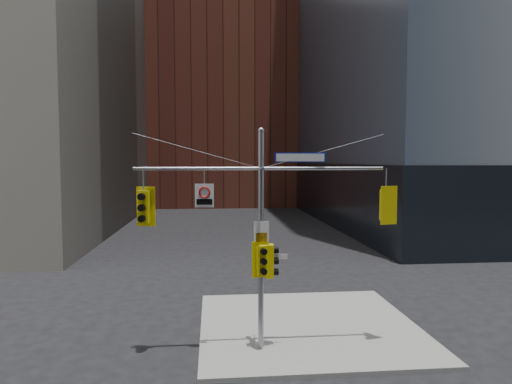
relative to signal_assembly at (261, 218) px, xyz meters
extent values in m
plane|color=black|center=(0.00, -1.99, -4.42)|extent=(160.00, 160.00, 0.00)
cube|color=gray|center=(2.00, 2.01, -4.34)|extent=(8.00, 8.00, 0.15)
cube|color=black|center=(28.00, 30.01, -1.42)|extent=(36.40, 36.40, 6.00)
cube|color=brown|center=(0.00, 56.01, 9.58)|extent=(26.00, 20.00, 28.00)
cylinder|color=gray|center=(0.00, 0.01, -0.82)|extent=(0.18, 0.18, 7.20)
sphere|color=gray|center=(0.00, 0.01, 2.78)|extent=(0.20, 0.20, 0.20)
cylinder|color=gray|center=(-2.00, 0.01, 1.58)|extent=(4.00, 0.11, 0.11)
cylinder|color=gray|center=(2.00, 0.01, 1.58)|extent=(4.00, 0.11, 0.11)
cylinder|color=gray|center=(0.00, -0.34, 1.58)|extent=(0.10, 0.70, 0.10)
cylinder|color=gray|center=(-2.00, 0.01, 2.13)|extent=(4.00, 0.02, 1.12)
cylinder|color=gray|center=(2.00, 0.01, 2.13)|extent=(4.00, 0.02, 1.12)
cube|color=#DBC80B|center=(-3.68, 0.01, 0.38)|extent=(0.37, 0.30, 1.02)
cube|color=#DBC80B|center=(-3.64, 0.18, 0.38)|extent=(0.60, 0.17, 1.26)
cylinder|color=black|center=(-3.73, -0.18, 0.72)|extent=(0.24, 0.20, 0.21)
cylinder|color=black|center=(-3.71, -0.11, 0.72)|extent=(0.18, 0.06, 0.18)
cylinder|color=black|center=(-3.73, -0.18, 0.38)|extent=(0.24, 0.20, 0.21)
cylinder|color=black|center=(-3.71, -0.11, 0.38)|extent=(0.18, 0.06, 0.18)
cylinder|color=black|center=(-3.73, -0.18, 0.04)|extent=(0.24, 0.20, 0.21)
cylinder|color=black|center=(-3.71, -0.11, 0.04)|extent=(0.18, 0.06, 0.18)
cube|color=#DBC80B|center=(4.13, 0.01, 0.38)|extent=(0.37, 0.30, 1.02)
cube|color=#DBC80B|center=(4.17, -0.16, 0.38)|extent=(0.59, 0.17, 1.26)
cylinder|color=black|center=(4.09, 0.20, 0.72)|extent=(0.24, 0.20, 0.21)
cylinder|color=black|center=(4.10, 0.12, 0.72)|extent=(0.18, 0.06, 0.18)
cylinder|color=black|center=(4.09, 0.20, 0.38)|extent=(0.24, 0.20, 0.21)
cylinder|color=black|center=(4.10, 0.12, 0.38)|extent=(0.18, 0.06, 0.18)
cylinder|color=black|center=(4.09, 0.20, 0.04)|extent=(0.24, 0.20, 0.21)
cylinder|color=#0CE559|center=(4.10, 0.12, 0.04)|extent=(0.18, 0.06, 0.18)
cube|color=#DBC80B|center=(0.28, 0.01, -1.41)|extent=(0.26, 0.36, 1.08)
cylinder|color=black|center=(0.49, 0.00, -1.05)|extent=(0.17, 0.23, 0.23)
cylinder|color=black|center=(0.40, 0.00, -1.05)|extent=(0.03, 0.20, 0.20)
cylinder|color=black|center=(0.49, 0.00, -1.41)|extent=(0.17, 0.23, 0.23)
cylinder|color=black|center=(0.40, 0.00, -1.41)|extent=(0.03, 0.20, 0.20)
cylinder|color=black|center=(0.49, 0.00, -1.77)|extent=(0.17, 0.23, 0.23)
cylinder|color=black|center=(0.40, 0.00, -1.77)|extent=(0.03, 0.20, 0.20)
cube|color=#DBC80B|center=(0.00, -0.27, -1.32)|extent=(0.35, 0.28, 0.95)
cube|color=#DBC80B|center=(-0.03, -0.11, -1.32)|extent=(0.55, 0.15, 1.17)
cylinder|color=black|center=(0.04, -0.45, -1.01)|extent=(0.22, 0.18, 0.20)
cylinder|color=black|center=(0.02, -0.38, -1.01)|extent=(0.17, 0.05, 0.17)
cylinder|color=black|center=(0.04, -0.45, -1.32)|extent=(0.22, 0.18, 0.20)
cylinder|color=black|center=(0.02, -0.38, -1.32)|extent=(0.17, 0.05, 0.17)
cylinder|color=black|center=(0.04, -0.45, -1.64)|extent=(0.22, 0.18, 0.20)
cylinder|color=black|center=(0.02, -0.38, -1.64)|extent=(0.17, 0.05, 0.17)
cube|color=navy|center=(1.26, 0.01, 1.93)|extent=(1.64, 0.17, 0.32)
cube|color=silver|center=(1.26, -0.02, 1.93)|extent=(1.54, 0.14, 0.25)
cube|color=silver|center=(-1.80, -0.01, 0.73)|extent=(0.60, 0.09, 0.75)
torus|color=#B20A0A|center=(-1.80, -0.03, 0.83)|extent=(0.37, 0.08, 0.37)
cube|color=black|center=(-1.80, -0.03, 0.53)|extent=(0.50, 0.06, 0.18)
cube|color=silver|center=(0.00, -0.11, -0.43)|extent=(0.49, 0.09, 0.65)
cube|color=#D88C00|center=(0.00, -0.13, -0.60)|extent=(0.36, 0.05, 0.29)
cube|color=silver|center=(0.45, 0.01, -1.27)|extent=(0.83, 0.06, 0.17)
cube|color=#145926|center=(0.00, 0.46, -1.63)|extent=(0.05, 0.70, 0.14)
camera|label=1|loc=(-1.56, -14.43, 1.80)|focal=32.00mm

